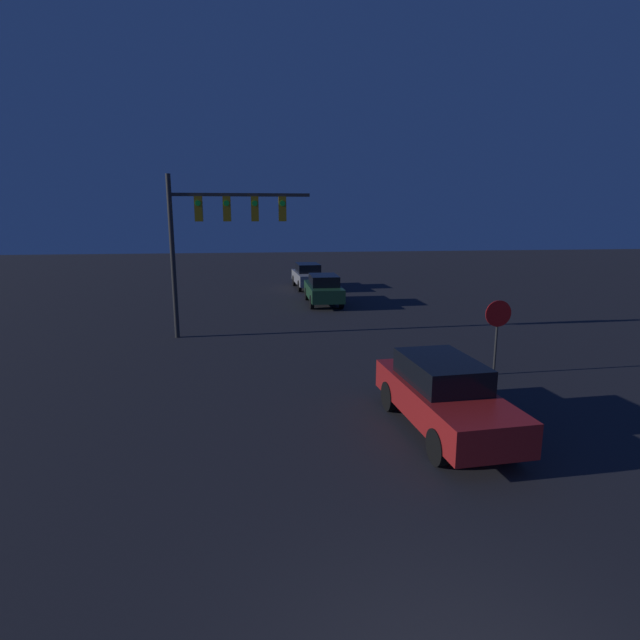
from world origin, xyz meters
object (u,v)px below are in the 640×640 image
at_px(car_near, 443,394).
at_px(car_far, 308,276).
at_px(stop_sign, 498,323).
at_px(traffic_signal_mast, 217,224).
at_px(car_mid, 323,289).

bearing_deg(car_near, car_far, -92.57).
height_order(car_far, stop_sign, stop_sign).
height_order(car_near, stop_sign, stop_sign).
height_order(car_far, traffic_signal_mast, traffic_signal_mast).
height_order(car_mid, car_far, same).
relative_size(car_mid, car_far, 0.99).
relative_size(car_near, traffic_signal_mast, 0.74).
bearing_deg(traffic_signal_mast, car_far, 69.25).
distance_m(car_mid, car_far, 5.95).
relative_size(car_near, stop_sign, 2.03).
height_order(car_mid, traffic_signal_mast, traffic_signal_mast).
distance_m(car_near, car_mid, 15.87).
height_order(traffic_signal_mast, stop_sign, traffic_signal_mast).
height_order(car_near, traffic_signal_mast, traffic_signal_mast).
xyz_separation_m(car_near, traffic_signal_mast, (-5.27, 9.38, 3.42)).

